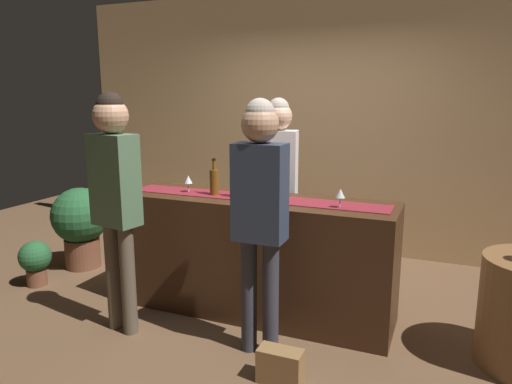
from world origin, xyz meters
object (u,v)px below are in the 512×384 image
bartender (278,172)px  wine_glass_mid_counter (340,194)px  wine_bottle_clear (239,184)px  wine_glass_near_customer (188,180)px  customer_sipping (260,200)px  potted_plant_tall (80,222)px  potted_plant_small (35,260)px  wine_bottle_amber (214,182)px  customer_browsing (115,186)px  handbag (280,366)px

bartender → wine_glass_mid_counter: bearing=127.4°
wine_bottle_clear → wine_glass_mid_counter: size_ratio=2.10×
wine_bottle_clear → wine_glass_near_customer: 0.47m
customer_sipping → potted_plant_tall: customer_sipping is taller
bartender → potted_plant_small: 2.41m
wine_bottle_amber → potted_plant_tall: wine_bottle_amber is taller
wine_glass_mid_counter → customer_browsing: size_ratio=0.08×
wine_glass_near_customer → customer_browsing: (-0.21, -0.66, 0.05)m
wine_bottle_clear → wine_glass_mid_counter: bearing=-3.0°
wine_glass_near_customer → bartender: 0.83m
wine_glass_near_customer → wine_glass_mid_counter: size_ratio=1.00×
wine_bottle_amber → wine_bottle_clear: 0.22m
bartender → potted_plant_tall: bearing=-1.1°
wine_bottle_amber → customer_browsing: bearing=-125.8°
wine_bottle_clear → customer_sipping: bearing=-53.1°
wine_bottle_clear → potted_plant_small: (-1.99, -0.25, -0.83)m
wine_bottle_amber → wine_glass_near_customer: 0.25m
customer_sipping → handbag: 1.05m
bartender → handbag: size_ratio=6.22×
wine_bottle_clear → potted_plant_small: size_ratio=0.70×
wine_bottle_amber → wine_bottle_clear: (0.22, -0.01, 0.00)m
potted_plant_small → potted_plant_tall: bearing=84.3°
customer_sipping → potted_plant_small: size_ratio=4.06×
wine_bottle_amber → wine_glass_mid_counter: bearing=-2.9°
potted_plant_small → handbag: size_ratio=1.54×
wine_bottle_amber → customer_sipping: (0.62, -0.54, 0.01)m
customer_sipping → wine_glass_near_customer: bearing=147.1°
wine_bottle_amber → wine_glass_mid_counter: 1.04m
wine_glass_mid_counter → handbag: wine_glass_mid_counter is taller
potted_plant_tall → potted_plant_small: potted_plant_tall is taller
wine_bottle_clear → customer_sipping: customer_sipping is taller
wine_bottle_clear → potted_plant_tall: bearing=171.0°
potted_plant_tall → handbag: potted_plant_tall is taller
bartender → potted_plant_tall: 2.15m
customer_sipping → customer_browsing: customer_browsing is taller
wine_bottle_amber → handbag: (0.87, -0.82, -0.97)m
wine_bottle_amber → wine_bottle_clear: bearing=-2.5°
potted_plant_small → customer_browsing: bearing=-16.7°
customer_browsing → handbag: (1.34, -0.17, -1.01)m
wine_glass_near_customer → customer_browsing: bearing=-108.0°
wine_glass_mid_counter → customer_sipping: (-0.42, -0.48, 0.02)m
customer_browsing → handbag: 1.68m
handbag → potted_plant_tall: bearing=156.6°
wine_bottle_amber → wine_glass_near_customer: (-0.25, 0.01, -0.01)m
handbag → wine_glass_mid_counter: bearing=77.5°
wine_glass_near_customer → handbag: wine_glass_near_customer is taller
wine_bottle_clear → handbag: wine_bottle_clear is taller
bartender → customer_sipping: bearing=94.4°
wine_bottle_clear → handbag: (0.65, -0.81, -0.97)m
wine_glass_mid_counter → bartender: size_ratio=0.08×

